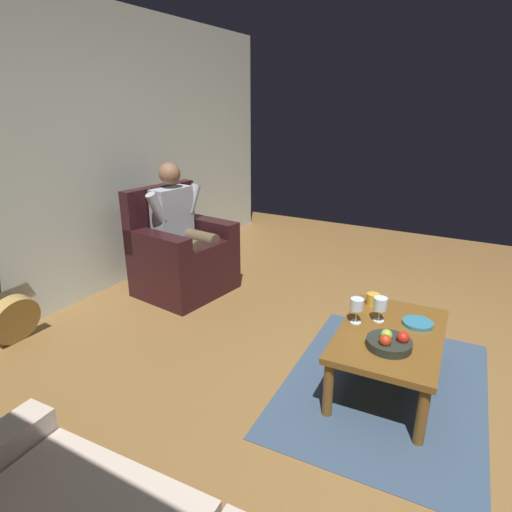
# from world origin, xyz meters

# --- Properties ---
(ground_plane) EXTENTS (7.19, 7.19, 0.00)m
(ground_plane) POSITION_xyz_m (0.00, 0.00, 0.00)
(ground_plane) COLOR brown
(wall_back) EXTENTS (5.93, 0.06, 2.61)m
(wall_back) POSITION_xyz_m (0.00, -3.02, 1.30)
(wall_back) COLOR silver
(wall_back) RESTS_ON ground
(rug) EXTENTS (1.71, 1.30, 0.01)m
(rug) POSITION_xyz_m (0.16, -0.20, 0.00)
(rug) COLOR #364960
(rug) RESTS_ON ground
(armchair) EXTENTS (0.90, 0.82, 1.01)m
(armchair) POSITION_xyz_m (-0.42, -2.30, 0.36)
(armchair) COLOR black
(armchair) RESTS_ON ground
(person_seated) EXTENTS (0.66, 0.62, 1.24)m
(person_seated) POSITION_xyz_m (-0.41, -2.27, 0.67)
(person_seated) COLOR #9BA0AB
(person_seated) RESTS_ON ground
(coffee_table) EXTENTS (0.98, 0.66, 0.40)m
(coffee_table) POSITION_xyz_m (0.16, -0.20, 0.34)
(coffee_table) COLOR brown
(coffee_table) RESTS_ON ground
(guitar) EXTENTS (0.38, 0.29, 1.04)m
(guitar) POSITION_xyz_m (0.98, -2.82, 0.23)
(guitar) COLOR #A98746
(guitar) RESTS_ON ground
(wine_glass_near) EXTENTS (0.09, 0.09, 0.17)m
(wine_glass_near) POSITION_xyz_m (0.05, -0.30, 0.52)
(wine_glass_near) COLOR silver
(wine_glass_near) RESTS_ON coffee_table
(wine_glass_far) EXTENTS (0.09, 0.09, 0.17)m
(wine_glass_far) POSITION_xyz_m (0.14, -0.42, 0.52)
(wine_glass_far) COLOR silver
(wine_glass_far) RESTS_ON coffee_table
(fruit_bowl) EXTENTS (0.26, 0.26, 0.11)m
(fruit_bowl) POSITION_xyz_m (0.35, -0.16, 0.44)
(fruit_bowl) COLOR #252A23
(fruit_bowl) RESTS_ON coffee_table
(decorative_dish) EXTENTS (0.19, 0.19, 0.02)m
(decorative_dish) POSITION_xyz_m (-0.02, -0.07, 0.41)
(decorative_dish) COLOR teal
(decorative_dish) RESTS_ON coffee_table
(candle_jar) EXTENTS (0.09, 0.09, 0.08)m
(candle_jar) POSITION_xyz_m (-0.17, -0.40, 0.44)
(candle_jar) COLOR gold
(candle_jar) RESTS_ON coffee_table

